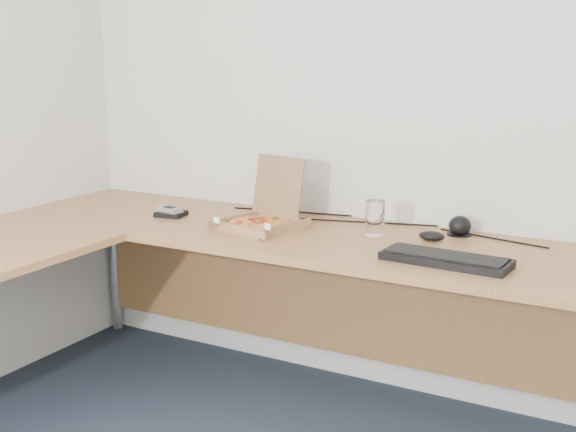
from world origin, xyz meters
The scene contains 10 objects.
room_shell centered at (0.00, 0.00, 1.25)m, with size 3.50×3.50×2.50m, color beige, non-canonical shape.
desk centered at (-0.82, 0.97, 0.70)m, with size 2.50×2.20×0.73m.
pizza_box centered at (-0.63, 1.39, 0.76)m, with size 0.27×0.31×0.27m.
drinking_glass centered at (-0.19, 1.50, 0.80)m, with size 0.08×0.08×0.13m, color silver.
keyboard centered at (0.17, 1.25, 0.74)m, with size 0.43×0.15×0.03m, color black.
mouse centered at (0.03, 1.52, 0.75)m, with size 0.10×0.07×0.04m, color black.
wallet centered at (-1.08, 1.38, 0.74)m, with size 0.12×0.10×0.02m, color black.
phone centered at (-1.08, 1.38, 0.76)m, with size 0.11×0.06×0.02m, color #B2B5BA.
dome_speaker centered at (0.10, 1.66, 0.77)m, with size 0.10×0.10×0.08m, color black.
cable_bundle centered at (-0.27, 1.68, 0.73)m, with size 0.66×0.04×0.01m, color black, non-canonical shape.
Camera 1 is at (0.91, -1.18, 1.45)m, focal length 47.89 mm.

